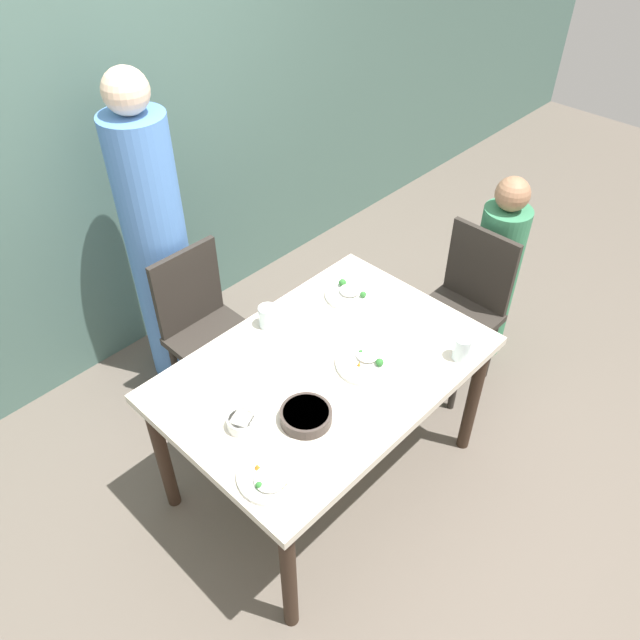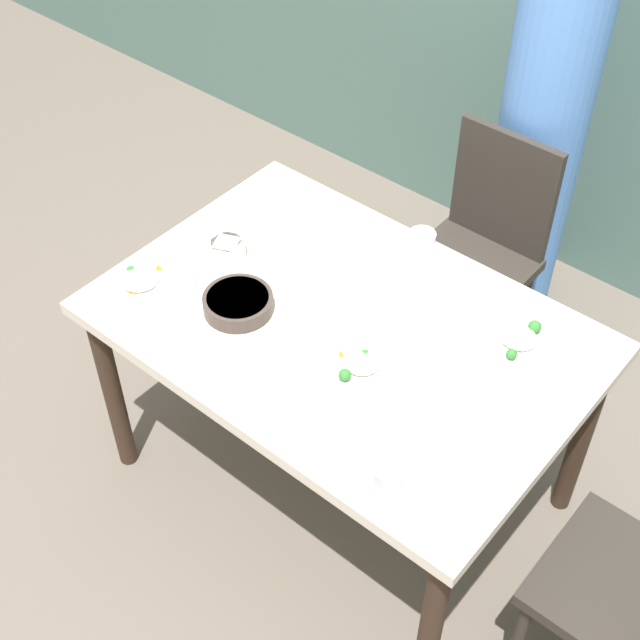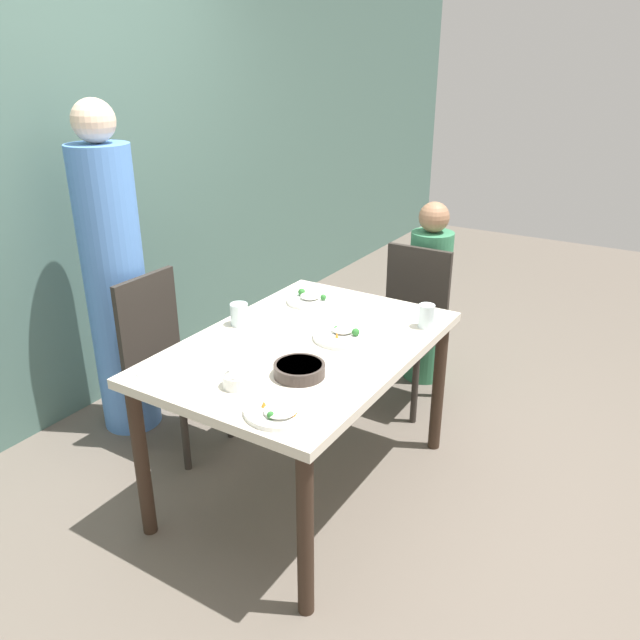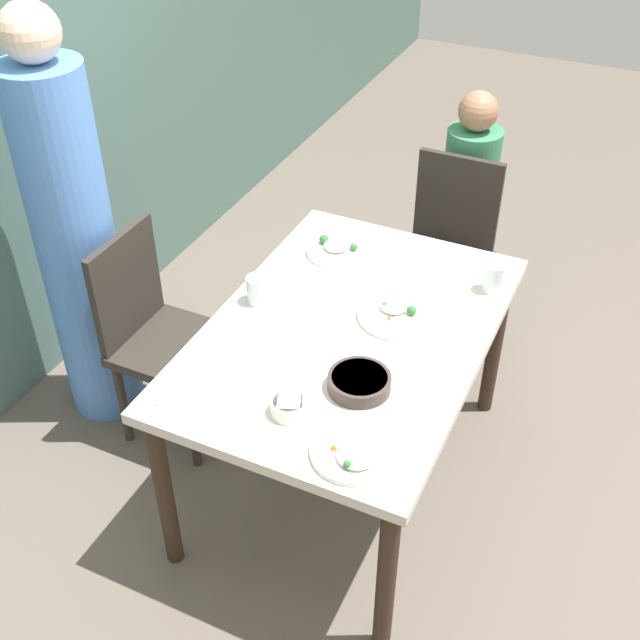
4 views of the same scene
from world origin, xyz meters
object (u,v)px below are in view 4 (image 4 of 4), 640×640
(person_adult, at_px, (76,244))
(glass_water_tall, at_px, (493,278))
(chair_adult_spot, at_px, (158,332))
(plate_rice_adult, at_px, (355,452))
(person_child, at_px, (465,213))
(chair_child_spot, at_px, (445,250))
(bowl_curry, at_px, (359,382))

(person_adult, relative_size, glass_water_tall, 15.83)
(chair_adult_spot, bearing_deg, plate_rice_adult, -115.37)
(person_adult, bearing_deg, plate_rice_adult, -109.90)
(chair_adult_spot, relative_size, person_child, 0.80)
(plate_rice_adult, distance_m, glass_water_tall, 0.96)
(chair_child_spot, relative_size, glass_water_tall, 8.26)
(person_child, distance_m, plate_rice_adult, 1.85)
(chair_child_spot, bearing_deg, bowl_curry, -85.17)
(chair_child_spot, height_order, bowl_curry, chair_child_spot)
(chair_adult_spot, xyz_separation_m, plate_rice_adult, (-0.49, -1.04, 0.27))
(plate_rice_adult, bearing_deg, bowl_curry, 20.29)
(chair_adult_spot, bearing_deg, bowl_curry, -103.71)
(bowl_curry, bearing_deg, glass_water_tall, -18.51)
(chair_child_spot, relative_size, plate_rice_adult, 3.47)
(chair_child_spot, xyz_separation_m, plate_rice_adult, (-1.53, -0.20, 0.27))
(chair_child_spot, distance_m, plate_rice_adult, 1.57)
(chair_child_spot, xyz_separation_m, person_child, (0.30, 0.00, 0.03))
(person_adult, xyz_separation_m, person_child, (1.34, -1.16, -0.28))
(chair_adult_spot, distance_m, person_adult, 0.45)
(glass_water_tall, bearing_deg, chair_child_spot, 29.98)
(chair_child_spot, xyz_separation_m, person_adult, (-1.04, 1.16, 0.32))
(person_adult, bearing_deg, bowl_curry, -100.30)
(chair_adult_spot, bearing_deg, glass_water_tall, -68.73)
(glass_water_tall, bearing_deg, person_child, 20.94)
(chair_adult_spot, distance_m, plate_rice_adult, 1.18)
(glass_water_tall, bearing_deg, chair_adult_spot, 111.27)
(person_child, xyz_separation_m, glass_water_tall, (-0.88, -0.34, 0.28))
(person_child, distance_m, glass_water_tall, 0.98)
(person_child, xyz_separation_m, bowl_curry, (-1.56, -0.11, 0.25))
(person_child, bearing_deg, glass_water_tall, -159.06)
(person_adult, relative_size, person_child, 1.53)
(bowl_curry, height_order, glass_water_tall, glass_water_tall)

